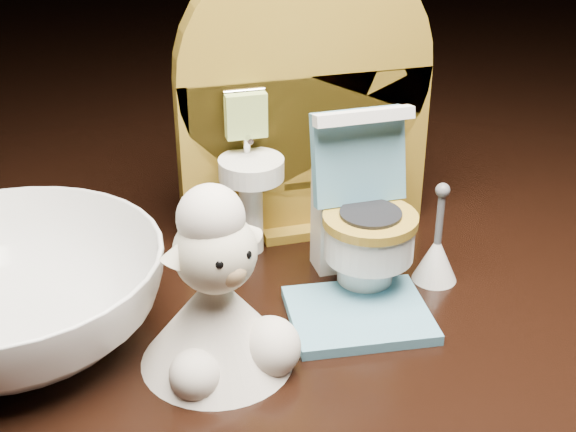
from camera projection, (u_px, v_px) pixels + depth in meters
name	position (u px, v px, depth m)	size (l,w,h in m)	color
backdrop_panel	(304.00, 111.00, 0.40)	(0.13, 0.05, 0.15)	olive
toy_toilet	(361.00, 221.00, 0.37)	(0.05, 0.06, 0.09)	white
bath_mat	(359.00, 315.00, 0.36)	(0.06, 0.05, 0.00)	teal
toilet_brush	(436.00, 255.00, 0.38)	(0.02, 0.02, 0.05)	white
plush_lamb	(218.00, 305.00, 0.32)	(0.06, 0.06, 0.08)	beige
ceramic_bowl	(11.00, 297.00, 0.34)	(0.13, 0.13, 0.04)	white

